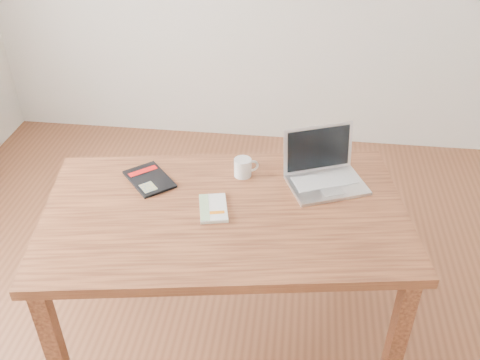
# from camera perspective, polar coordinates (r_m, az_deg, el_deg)

# --- Properties ---
(room) EXTENTS (4.04, 4.04, 2.70)m
(room) POSITION_cam_1_polar(r_m,az_deg,el_deg) (1.56, -0.00, 10.69)
(room) COLOR brown
(room) RESTS_ON ground
(desk) EXTENTS (1.47, 0.99, 0.75)m
(desk) POSITION_cam_1_polar(r_m,az_deg,el_deg) (2.07, -1.58, -5.15)
(desk) COLOR brown
(desk) RESTS_ON ground
(white_guidebook) EXTENTS (0.14, 0.19, 0.01)m
(white_guidebook) POSITION_cam_1_polar(r_m,az_deg,el_deg) (2.01, -2.88, -3.02)
(white_guidebook) COLOR beige
(white_guidebook) RESTS_ON desk
(black_guidebook) EXTENTS (0.25, 0.26, 0.01)m
(black_guidebook) POSITION_cam_1_polar(r_m,az_deg,el_deg) (2.20, -9.65, 0.09)
(black_guidebook) COLOR black
(black_guidebook) RESTS_ON desk
(laptop) EXTENTS (0.36, 0.33, 0.21)m
(laptop) POSITION_cam_1_polar(r_m,az_deg,el_deg) (2.17, 8.91, 0.92)
(laptop) COLOR silver
(laptop) RESTS_ON desk
(coffee_mug) EXTENTS (0.10, 0.07, 0.08)m
(coffee_mug) POSITION_cam_1_polar(r_m,az_deg,el_deg) (2.18, 0.36, 1.40)
(coffee_mug) COLOR white
(coffee_mug) RESTS_ON desk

